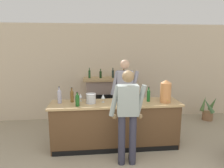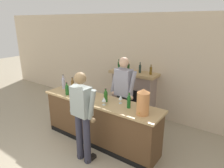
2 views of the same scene
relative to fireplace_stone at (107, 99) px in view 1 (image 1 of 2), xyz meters
The scene contains 18 objects.
wall_back_panel 0.79m from the fireplace_stone, 63.46° to the left, with size 12.00×0.07×2.75m.
bar_counter 1.58m from the fireplace_stone, 87.65° to the right, with size 2.71×0.65×0.99m.
fireplace_stone is the anchor object (origin of this frame).
potted_plant_corner 2.97m from the fireplace_stone, ahead, with size 0.48×0.52×0.72m.
person_customer 2.27m from the fireplace_stone, 84.92° to the right, with size 0.66×0.32×1.74m.
person_bartender 1.19m from the fireplace_stone, 72.72° to the right, with size 0.66×0.31×1.84m.
copper_dispenser 2.07m from the fireplace_stone, 56.44° to the right, with size 0.23×0.26×0.47m.
ice_bucket_steel 1.70m from the fireplace_stone, 105.65° to the right, with size 0.21×0.21×0.20m.
wine_bottle_cabernet_heavy 1.93m from the fireplace_stone, 125.63° to the right, with size 0.08×0.08×0.35m.
wine_bottle_chardonnay_pale 1.75m from the fireplace_stone, 119.94° to the right, with size 0.07×0.07×0.31m.
wine_bottle_merlot_tall 1.65m from the fireplace_stone, 81.83° to the right, with size 0.08×0.08×0.28m.
wine_bottle_rose_blush 1.81m from the fireplace_stone, 63.98° to the right, with size 0.07×0.07×0.32m.
wine_bottle_burgundy_dark 1.94m from the fireplace_stone, 111.98° to the right, with size 0.08×0.08×0.28m.
wine_glass_by_dispenser 1.61m from the fireplace_stone, 97.14° to the right, with size 0.08×0.08×0.17m.
wine_glass_front_right 1.50m from the fireplace_stone, 109.71° to the right, with size 0.08×0.08×0.16m.
wine_glass_near_bucket 1.81m from the fireplace_stone, 80.14° to the right, with size 0.09×0.09×0.16m.
wine_glass_front_left 1.62m from the fireplace_stone, 115.31° to the right, with size 0.07×0.07×0.16m.
wine_glass_mid_counter 1.63m from the fireplace_stone, 70.56° to the right, with size 0.08×0.08×0.18m.
Camera 1 is at (-0.54, -2.14, 2.16)m, focal length 32.00 mm.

